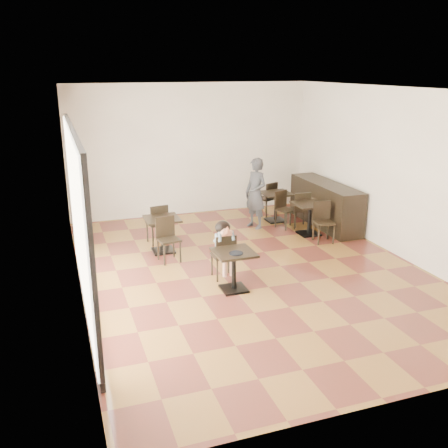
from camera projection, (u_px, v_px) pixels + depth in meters
name	position (u px, v px, depth m)	size (l,w,h in m)	color
floor	(251.00, 270.00, 9.11)	(6.00, 8.00, 0.01)	brown
ceiling	(255.00, 89.00, 8.14)	(6.00, 8.00, 0.01)	white
wall_back	(191.00, 150.00, 12.23)	(6.00, 0.01, 3.20)	silver
wall_front	(403.00, 269.00, 5.02)	(6.00, 0.01, 3.20)	silver
wall_left	(73.00, 199.00, 7.69)	(0.01, 8.00, 3.20)	silver
wall_right	(398.00, 173.00, 9.56)	(0.01, 8.00, 3.20)	silver
storefront_window	(78.00, 220.00, 7.31)	(0.04, 4.50, 2.60)	white
child_table	(234.00, 271.00, 8.20)	(0.64, 0.64, 0.68)	black
child_chair	(223.00, 256.00, 8.67)	(0.37, 0.37, 0.82)	black
child	(223.00, 250.00, 8.64)	(0.37, 0.52, 1.03)	slate
plate	(236.00, 253.00, 8.00)	(0.23, 0.23, 0.01)	black
pizza_slice	(227.00, 232.00, 8.36)	(0.24, 0.18, 0.06)	tan
adult_patron	(256.00, 193.00, 11.30)	(0.59, 0.39, 1.61)	#343439
cafe_table_mid	(309.00, 219.00, 10.95)	(0.67, 0.67, 0.71)	black
cafe_table_left	(163.00, 235.00, 9.92)	(0.67, 0.67, 0.71)	black
cafe_table_back	(276.00, 207.00, 11.91)	(0.66, 0.66, 0.70)	black
chair_mid_a	(300.00, 209.00, 11.44)	(0.38, 0.38, 0.85)	black
chair_mid_b	(324.00, 223.00, 10.44)	(0.38, 0.38, 0.85)	black
chair_left_a	(157.00, 224.00, 10.40)	(0.38, 0.38, 0.85)	black
chair_left_b	(169.00, 240.00, 9.40)	(0.38, 0.38, 0.85)	black
chair_back_a	(267.00, 198.00, 12.38)	(0.38, 0.38, 0.85)	black
chair_back_b	(286.00, 210.00, 11.39)	(0.38, 0.38, 0.85)	black
service_counter	(325.00, 204.00, 11.58)	(0.60, 2.40, 1.00)	black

